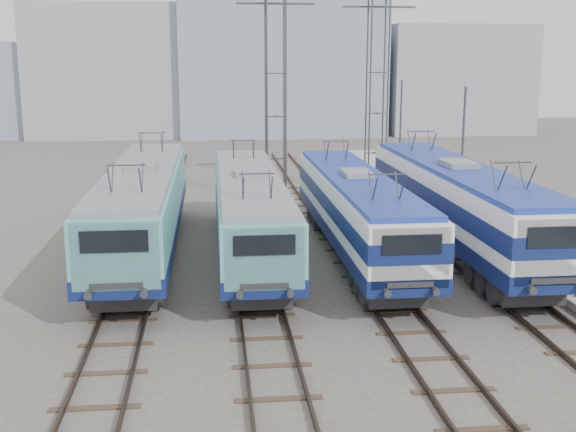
# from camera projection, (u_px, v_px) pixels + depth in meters

# --- Properties ---
(ground) EXTENTS (160.00, 160.00, 0.00)m
(ground) POSITION_uv_depth(u_px,v_px,m) (340.00, 336.00, 22.11)
(ground) COLOR #514C47
(platform) EXTENTS (4.00, 70.00, 0.30)m
(platform) POSITION_uv_depth(u_px,v_px,m) (542.00, 254.00, 30.90)
(platform) COLOR #9E9E99
(platform) RESTS_ON ground
(locomotive_far_left) EXTENTS (2.95, 18.63, 3.51)m
(locomotive_far_left) POSITION_uv_depth(u_px,v_px,m) (143.00, 204.00, 30.57)
(locomotive_far_left) COLOR #101C51
(locomotive_far_left) RESTS_ON ground
(locomotive_center_left) EXTENTS (2.76, 17.42, 3.28)m
(locomotive_center_left) POSITION_uv_depth(u_px,v_px,m) (250.00, 208.00, 30.28)
(locomotive_center_left) COLOR #101C51
(locomotive_center_left) RESTS_ON ground
(locomotive_center_right) EXTENTS (2.73, 17.27, 3.25)m
(locomotive_center_right) POSITION_uv_depth(u_px,v_px,m) (357.00, 207.00, 30.40)
(locomotive_center_right) COLOR #101C51
(locomotive_center_right) RESTS_ON ground
(locomotive_far_right) EXTENTS (2.96, 18.74, 3.52)m
(locomotive_far_right) POSITION_uv_depth(u_px,v_px,m) (458.00, 199.00, 31.12)
(locomotive_far_right) COLOR #101C51
(locomotive_far_right) RESTS_ON ground
(catenary_tower_west) EXTENTS (4.50, 1.20, 12.00)m
(catenary_tower_west) POSITION_uv_depth(u_px,v_px,m) (276.00, 88.00, 42.07)
(catenary_tower_west) COLOR #3F4247
(catenary_tower_west) RESTS_ON ground
(catenary_tower_east) EXTENTS (4.50, 1.20, 12.00)m
(catenary_tower_east) POSITION_uv_depth(u_px,v_px,m) (377.00, 87.00, 44.68)
(catenary_tower_east) COLOR #3F4247
(catenary_tower_east) RESTS_ON ground
(mast_mid) EXTENTS (0.12, 0.12, 7.00)m
(mast_mid) POSITION_uv_depth(u_px,v_px,m) (462.00, 158.00, 35.85)
(mast_mid) COLOR #3F4247
(mast_mid) RESTS_ON ground
(mast_rear) EXTENTS (0.12, 0.12, 7.00)m
(mast_rear) POSITION_uv_depth(u_px,v_px,m) (400.00, 134.00, 47.51)
(mast_rear) COLOR #3F4247
(mast_rear) RESTS_ON ground
(building_west) EXTENTS (18.00, 12.00, 14.00)m
(building_west) POSITION_uv_depth(u_px,v_px,m) (117.00, 71.00, 79.42)
(building_west) COLOR #9198A3
(building_west) RESTS_ON ground
(building_center) EXTENTS (22.00, 14.00, 18.00)m
(building_center) POSITION_uv_depth(u_px,v_px,m) (279.00, 53.00, 80.84)
(building_center) COLOR #858DA2
(building_center) RESTS_ON ground
(building_east) EXTENTS (16.00, 12.00, 12.00)m
(building_east) POSITION_uv_depth(u_px,v_px,m) (451.00, 79.00, 83.54)
(building_east) COLOR #9198A3
(building_east) RESTS_ON ground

